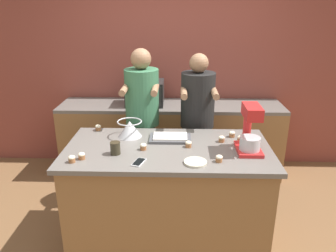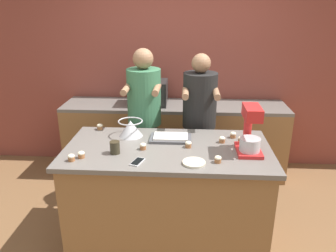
{
  "view_description": "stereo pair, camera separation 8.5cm",
  "coord_description": "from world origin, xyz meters",
  "px_view_note": "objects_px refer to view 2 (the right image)",
  "views": [
    {
      "loc": [
        0.08,
        -2.59,
        2.12
      ],
      "look_at": [
        0.0,
        0.05,
        1.13
      ],
      "focal_mm": 35.0,
      "sensor_mm": 36.0,
      "label": 1
    },
    {
      "loc": [
        0.16,
        -2.59,
        2.12
      ],
      "look_at": [
        0.0,
        0.05,
        1.13
      ],
      "focal_mm": 35.0,
      "sensor_mm": 36.0,
      "label": 2
    }
  ],
  "objects_px": {
    "baking_tray": "(171,138)",
    "cupcake_2": "(81,155)",
    "mixing_bowl": "(131,128)",
    "cupcake_7": "(143,146)",
    "cell_phone": "(137,162)",
    "cupcake_4": "(222,139)",
    "drinking_glass": "(115,147)",
    "cupcake_6": "(241,139)",
    "small_plate": "(194,163)",
    "cupcake_3": "(100,127)",
    "microwave_oven": "(148,93)",
    "cupcake_5": "(218,159)",
    "cupcake_8": "(71,157)",
    "person_left": "(145,125)",
    "person_right": "(199,128)",
    "cupcake_1": "(188,144)",
    "cupcake_0": "(233,135)",
    "stand_mixer": "(250,132)"
  },
  "relations": [
    {
      "from": "person_left",
      "to": "cell_phone",
      "type": "relative_size",
      "value": 10.77
    },
    {
      "from": "cell_phone",
      "to": "person_left",
      "type": "bearing_deg",
      "value": 94.18
    },
    {
      "from": "drinking_glass",
      "to": "cupcake_6",
      "type": "relative_size",
      "value": 1.83
    },
    {
      "from": "mixing_bowl",
      "to": "cupcake_2",
      "type": "height_order",
      "value": "mixing_bowl"
    },
    {
      "from": "cupcake_7",
      "to": "cupcake_0",
      "type": "bearing_deg",
      "value": 21.21
    },
    {
      "from": "microwave_oven",
      "to": "cupcake_6",
      "type": "xyz_separation_m",
      "value": [
        0.97,
        -1.22,
        -0.1
      ]
    },
    {
      "from": "person_right",
      "to": "cupcake_2",
      "type": "bearing_deg",
      "value": -135.51
    },
    {
      "from": "cupcake_5",
      "to": "drinking_glass",
      "type": "bearing_deg",
      "value": 171.93
    },
    {
      "from": "cupcake_3",
      "to": "cupcake_5",
      "type": "height_order",
      "value": "same"
    },
    {
      "from": "stand_mixer",
      "to": "cell_phone",
      "type": "distance_m",
      "value": 0.95
    },
    {
      "from": "person_right",
      "to": "drinking_glass",
      "type": "relative_size",
      "value": 15.73
    },
    {
      "from": "small_plate",
      "to": "cupcake_5",
      "type": "height_order",
      "value": "cupcake_5"
    },
    {
      "from": "small_plate",
      "to": "cupcake_4",
      "type": "relative_size",
      "value": 3.11
    },
    {
      "from": "cupcake_1",
      "to": "cupcake_4",
      "type": "distance_m",
      "value": 0.33
    },
    {
      "from": "stand_mixer",
      "to": "cupcake_7",
      "type": "distance_m",
      "value": 0.9
    },
    {
      "from": "stand_mixer",
      "to": "mixing_bowl",
      "type": "distance_m",
      "value": 1.09
    },
    {
      "from": "cell_phone",
      "to": "cupcake_4",
      "type": "distance_m",
      "value": 0.82
    },
    {
      "from": "cupcake_6",
      "to": "small_plate",
      "type": "bearing_deg",
      "value": -133.7
    },
    {
      "from": "stand_mixer",
      "to": "cupcake_8",
      "type": "relative_size",
      "value": 6.97
    },
    {
      "from": "cupcake_1",
      "to": "cupcake_8",
      "type": "bearing_deg",
      "value": -160.99
    },
    {
      "from": "cupcake_4",
      "to": "cupcake_6",
      "type": "height_order",
      "value": "same"
    },
    {
      "from": "microwave_oven",
      "to": "cupcake_3",
      "type": "bearing_deg",
      "value": -110.91
    },
    {
      "from": "small_plate",
      "to": "cupcake_8",
      "type": "bearing_deg",
      "value": -179.38
    },
    {
      "from": "microwave_oven",
      "to": "baking_tray",
      "type": "bearing_deg",
      "value": -73.9
    },
    {
      "from": "baking_tray",
      "to": "cupcake_6",
      "type": "height_order",
      "value": "cupcake_6"
    },
    {
      "from": "baking_tray",
      "to": "cupcake_1",
      "type": "xyz_separation_m",
      "value": [
        0.16,
        -0.16,
        0.01
      ]
    },
    {
      "from": "drinking_glass",
      "to": "cupcake_2",
      "type": "xyz_separation_m",
      "value": [
        -0.25,
        -0.1,
        -0.02
      ]
    },
    {
      "from": "cupcake_7",
      "to": "cupcake_1",
      "type": "bearing_deg",
      "value": 9.49
    },
    {
      "from": "baking_tray",
      "to": "microwave_oven",
      "type": "bearing_deg",
      "value": 106.1
    },
    {
      "from": "person_right",
      "to": "drinking_glass",
      "type": "bearing_deg",
      "value": -130.18
    },
    {
      "from": "baking_tray",
      "to": "cupcake_5",
      "type": "distance_m",
      "value": 0.59
    },
    {
      "from": "baking_tray",
      "to": "drinking_glass",
      "type": "height_order",
      "value": "drinking_glass"
    },
    {
      "from": "microwave_oven",
      "to": "cupcake_2",
      "type": "height_order",
      "value": "microwave_oven"
    },
    {
      "from": "cupcake_1",
      "to": "cupcake_6",
      "type": "relative_size",
      "value": 1.0
    },
    {
      "from": "microwave_oven",
      "to": "cupcake_5",
      "type": "height_order",
      "value": "microwave_oven"
    },
    {
      "from": "small_plate",
      "to": "cupcake_7",
      "type": "relative_size",
      "value": 3.11
    },
    {
      "from": "person_left",
      "to": "microwave_oven",
      "type": "height_order",
      "value": "person_left"
    },
    {
      "from": "stand_mixer",
      "to": "person_right",
      "type": "bearing_deg",
      "value": 117.17
    },
    {
      "from": "drinking_glass",
      "to": "cupcake_3",
      "type": "relative_size",
      "value": 1.83
    },
    {
      "from": "cell_phone",
      "to": "cupcake_3",
      "type": "distance_m",
      "value": 0.84
    },
    {
      "from": "cupcake_0",
      "to": "cupcake_7",
      "type": "height_order",
      "value": "same"
    },
    {
      "from": "small_plate",
      "to": "cupcake_3",
      "type": "distance_m",
      "value": 1.15
    },
    {
      "from": "mixing_bowl",
      "to": "cupcake_7",
      "type": "distance_m",
      "value": 0.34
    },
    {
      "from": "person_left",
      "to": "cupcake_4",
      "type": "xyz_separation_m",
      "value": [
        0.77,
        -0.57,
        0.09
      ]
    },
    {
      "from": "person_left",
      "to": "person_right",
      "type": "distance_m",
      "value": 0.58
    },
    {
      "from": "cell_phone",
      "to": "cupcake_6",
      "type": "height_order",
      "value": "cupcake_6"
    },
    {
      "from": "cupcake_0",
      "to": "cupcake_8",
      "type": "height_order",
      "value": "same"
    },
    {
      "from": "cupcake_1",
      "to": "microwave_oven",
      "type": "bearing_deg",
      "value": 110.46
    },
    {
      "from": "baking_tray",
      "to": "cupcake_2",
      "type": "relative_size",
      "value": 6.49
    },
    {
      "from": "cupcake_5",
      "to": "microwave_oven",
      "type": "bearing_deg",
      "value": 114.33
    }
  ]
}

